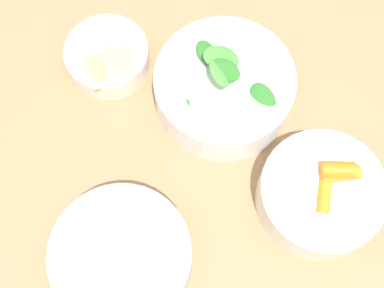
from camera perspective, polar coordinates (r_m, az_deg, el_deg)
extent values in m
plane|color=gray|center=(1.48, -3.50, -11.39)|extent=(10.00, 10.00, 0.00)
cube|color=#99724C|center=(0.77, -6.60, -2.68)|extent=(1.36, 0.80, 0.03)
cube|color=olive|center=(1.38, 18.29, 11.95)|extent=(0.06, 0.06, 0.72)
cylinder|color=silver|center=(0.73, 13.46, -5.31)|extent=(0.17, 0.17, 0.06)
torus|color=silver|center=(0.70, 13.99, -4.67)|extent=(0.17, 0.17, 0.01)
cylinder|color=orange|center=(0.70, 10.92, -7.10)|extent=(0.04, 0.04, 0.02)
cylinder|color=orange|center=(0.72, 14.84, -4.88)|extent=(0.05, 0.06, 0.02)
cylinder|color=orange|center=(0.72, 13.24, -3.52)|extent=(0.03, 0.06, 0.02)
cylinder|color=orange|center=(0.72, 12.53, -2.83)|extent=(0.04, 0.05, 0.02)
cylinder|color=orange|center=(0.72, 16.43, -5.01)|extent=(0.04, 0.06, 0.02)
cylinder|color=orange|center=(0.70, 13.96, -4.99)|extent=(0.04, 0.06, 0.02)
cylinder|color=orange|center=(0.70, 15.26, -2.70)|extent=(0.05, 0.03, 0.02)
cylinder|color=orange|center=(0.71, 15.53, -3.11)|extent=(0.05, 0.03, 0.02)
cylinder|color=white|center=(0.76, 3.40, 5.91)|extent=(0.20, 0.20, 0.06)
torus|color=white|center=(0.74, 3.54, 7.04)|extent=(0.20, 0.20, 0.01)
ellipsoid|color=#2D7028|center=(0.72, -0.87, 3.47)|extent=(0.03, 0.05, 0.04)
ellipsoid|color=#2D7028|center=(0.75, 1.62, 9.63)|extent=(0.04, 0.05, 0.02)
ellipsoid|color=#3D8433|center=(0.75, 8.91, 4.33)|extent=(0.03, 0.04, 0.03)
ellipsoid|color=#235B23|center=(0.79, 6.79, 10.20)|extent=(0.05, 0.05, 0.01)
ellipsoid|color=#2D7028|center=(0.73, 7.56, 4.70)|extent=(0.04, 0.05, 0.03)
ellipsoid|color=#2D7028|center=(0.71, 3.57, 7.87)|extent=(0.05, 0.05, 0.02)
ellipsoid|color=#4C933D|center=(0.73, 3.14, 9.12)|extent=(0.06, 0.04, 0.04)
ellipsoid|color=#4C933D|center=(0.71, 2.93, 7.54)|extent=(0.03, 0.05, 0.02)
cylinder|color=silver|center=(0.70, -7.48, -11.84)|extent=(0.18, 0.18, 0.06)
torus|color=silver|center=(0.67, -7.77, -11.47)|extent=(0.18, 0.18, 0.01)
cylinder|color=brown|center=(0.71, -7.39, -11.95)|extent=(0.16, 0.16, 0.03)
ellipsoid|color=#AD7551|center=(0.70, -13.25, -12.93)|extent=(0.01, 0.01, 0.01)
ellipsoid|color=#AD7551|center=(0.69, -5.45, -11.86)|extent=(0.01, 0.01, 0.01)
ellipsoid|color=#A36B4C|center=(0.71, -11.82, -8.09)|extent=(0.01, 0.01, 0.01)
ellipsoid|color=#8E5B3D|center=(0.69, -9.81, -14.37)|extent=(0.01, 0.01, 0.01)
ellipsoid|color=#A36B4C|center=(0.70, -8.63, -9.90)|extent=(0.01, 0.01, 0.01)
ellipsoid|color=#A36B4C|center=(0.70, -12.46, -9.53)|extent=(0.01, 0.01, 0.01)
ellipsoid|color=#AD7551|center=(0.70, -11.56, -8.96)|extent=(0.01, 0.01, 0.01)
ellipsoid|color=#8E5B3D|center=(0.69, -5.74, -9.99)|extent=(0.01, 0.01, 0.01)
ellipsoid|color=#8E5B3D|center=(0.68, -5.37, -12.98)|extent=(0.01, 0.01, 0.01)
ellipsoid|color=#A36B4C|center=(0.70, -9.70, -8.95)|extent=(0.01, 0.01, 0.01)
ellipsoid|color=#8E5B3D|center=(0.68, -5.95, -14.72)|extent=(0.01, 0.01, 0.01)
cylinder|color=tan|center=(0.70, -9.85, -7.32)|extent=(0.03, 0.03, 0.01)
cylinder|color=beige|center=(0.68, -4.11, -13.50)|extent=(0.03, 0.03, 0.01)
cylinder|color=beige|center=(0.69, -3.68, -9.77)|extent=(0.03, 0.03, 0.01)
cylinder|color=silver|center=(0.81, -8.98, 9.14)|extent=(0.12, 0.12, 0.04)
torus|color=silver|center=(0.80, -9.19, 9.82)|extent=(0.12, 0.12, 0.01)
cube|color=tan|center=(0.81, -7.45, 9.92)|extent=(0.06, 0.06, 0.02)
cube|color=tan|center=(0.79, -7.94, 8.37)|extent=(0.06, 0.06, 0.01)
cube|color=tan|center=(0.80, -9.11, 9.05)|extent=(0.06, 0.06, 0.02)
cube|color=tan|center=(0.78, -8.85, 7.89)|extent=(0.05, 0.06, 0.01)
cube|color=tan|center=(0.78, -7.83, 8.59)|extent=(0.04, 0.04, 0.02)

